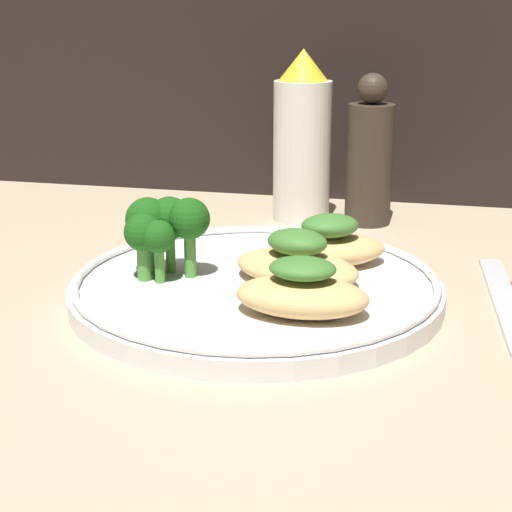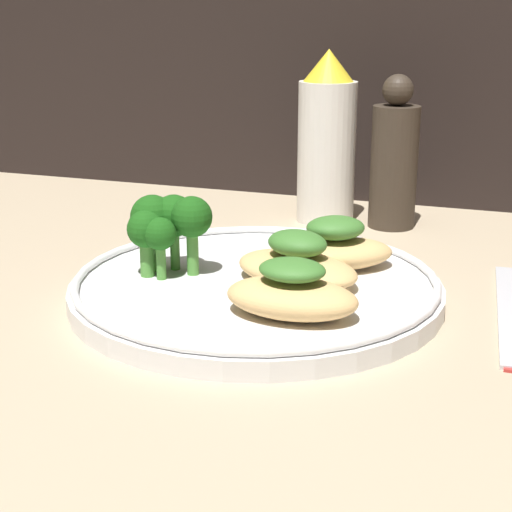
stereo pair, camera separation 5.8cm
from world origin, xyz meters
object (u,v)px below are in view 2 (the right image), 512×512
broccoli_bunch (166,223)px  pepper_grinder (394,160)px  sauce_bottle (327,141)px  plate (256,287)px

broccoli_bunch → pepper_grinder: size_ratio=0.44×
sauce_bottle → pepper_grinder: 6.95cm
plate → sauce_bottle: bearing=92.0°
broccoli_bunch → plate: bearing=1.4°
plate → broccoli_bunch: (-7.13, -0.17, 4.35)cm
plate → broccoli_bunch: bearing=-178.6°
plate → sauce_bottle: size_ratio=1.62×
plate → broccoli_bunch: 8.35cm
plate → broccoli_bunch: broccoli_bunch is taller
sauce_bottle → plate: bearing=-88.0°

